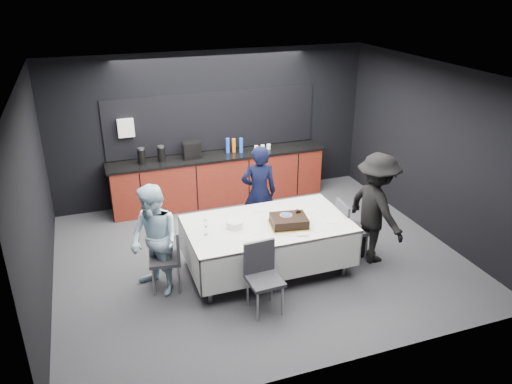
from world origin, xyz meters
TOP-DOWN VIEW (x-y plane):
  - ground at (0.00, 0.00)m, footprint 6.00×6.00m
  - room_shell at (0.00, 0.00)m, footprint 6.04×5.04m
  - kitchenette at (-0.02, 2.22)m, footprint 4.10×0.64m
  - party_table at (0.00, -0.40)m, footprint 2.32×1.32m
  - cake_assembly at (0.26, -0.57)m, footprint 0.60×0.52m
  - plate_stack at (-0.48, -0.37)m, footprint 0.24×0.24m
  - loose_plate_near at (-0.43, -0.73)m, footprint 0.21×0.21m
  - loose_plate_right_a at (0.67, -0.22)m, footprint 0.21×0.21m
  - loose_plate_right_b at (0.89, -0.65)m, footprint 0.20×0.20m
  - loose_plate_far at (0.03, 0.04)m, footprint 0.20×0.20m
  - fork_pile at (0.31, -0.90)m, footprint 0.17×0.13m
  - champagne_flute at (-0.92, -0.45)m, footprint 0.06×0.06m
  - chair_left at (-1.41, -0.36)m, footprint 0.48×0.48m
  - chair_right at (1.28, -0.45)m, footprint 0.44×0.44m
  - chair_near at (-0.38, -1.22)m, footprint 0.44×0.44m
  - person_center at (0.23, 0.60)m, footprint 0.63×0.47m
  - person_left at (-1.60, -0.39)m, footprint 0.89×0.95m
  - person_right at (1.62, -0.63)m, footprint 0.78×1.18m

SIDE VIEW (x-z plane):
  - ground at x=0.00m, z-range 0.00..0.00m
  - chair_left at x=-1.41m, z-range 0.07..1.00m
  - chair_right at x=1.28m, z-range 0.07..1.00m
  - chair_near at x=-0.38m, z-range 0.07..1.00m
  - kitchenette at x=-0.02m, z-range -0.48..1.57m
  - party_table at x=0.00m, z-range 0.25..1.03m
  - person_left at x=-1.60m, z-range 0.00..1.56m
  - loose_plate_near at x=-0.43m, z-range 0.78..0.79m
  - loose_plate_right_a at x=0.67m, z-range 0.78..0.79m
  - loose_plate_right_b at x=0.89m, z-range 0.78..0.79m
  - loose_plate_far at x=0.03m, z-range 0.78..0.79m
  - fork_pile at x=0.31m, z-range 0.78..0.80m
  - person_center at x=0.23m, z-range 0.00..1.59m
  - plate_stack at x=-0.48m, z-range 0.78..0.88m
  - cake_assembly at x=0.26m, z-range 0.76..0.93m
  - person_right at x=1.62m, z-range 0.00..1.70m
  - champagne_flute at x=-0.92m, z-range 0.83..1.05m
  - room_shell at x=0.00m, z-range 0.45..3.27m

